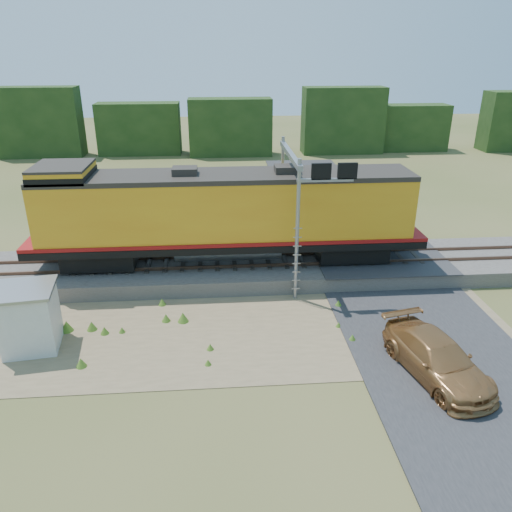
{
  "coord_description": "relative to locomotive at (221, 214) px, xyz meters",
  "views": [
    {
      "loc": [
        -1.66,
        -18.28,
        11.52
      ],
      "look_at": [
        0.02,
        3.0,
        2.4
      ],
      "focal_mm": 35.0,
      "sensor_mm": 36.0,
      "label": 1
    }
  ],
  "objects": [
    {
      "name": "weed_clumps",
      "position": [
        -1.98,
        -5.9,
        -3.53
      ],
      "size": [
        15.0,
        6.2,
        0.56
      ],
      "primitive_type": null,
      "color": "#4C7521",
      "rests_on": "ground"
    },
    {
      "name": "signal_gantry",
      "position": [
        3.83,
        -0.66,
        1.65
      ],
      "size": [
        2.73,
        6.2,
        6.89
      ],
      "color": "gray",
      "rests_on": "ground"
    },
    {
      "name": "tree_line_north",
      "position": [
        1.52,
        32.0,
        -0.46
      ],
      "size": [
        130.0,
        3.0,
        6.5
      ],
      "color": "#193312",
      "rests_on": "ground"
    },
    {
      "name": "rails",
      "position": [
        1.52,
        -0.0,
        -2.65
      ],
      "size": [
        70.0,
        1.54,
        0.16
      ],
      "color": "brown",
      "rests_on": "ballast"
    },
    {
      "name": "locomotive",
      "position": [
        0.0,
        0.0,
        0.0
      ],
      "size": [
        20.21,
        3.08,
        5.21
      ],
      "color": "black",
      "rests_on": "rails"
    },
    {
      "name": "car",
      "position": [
        7.79,
        -9.35,
        -2.78
      ],
      "size": [
        3.23,
        5.52,
        1.5
      ],
      "primitive_type": "imported",
      "rotation": [
        0.0,
        0.0,
        0.23
      ],
      "color": "#A9723F",
      "rests_on": "ground"
    },
    {
      "name": "ground",
      "position": [
        1.52,
        -6.0,
        -3.53
      ],
      "size": [
        140.0,
        140.0,
        0.0
      ],
      "primitive_type": "plane",
      "color": "#475123",
      "rests_on": "ground"
    },
    {
      "name": "ballast",
      "position": [
        1.52,
        -0.0,
        -3.13
      ],
      "size": [
        70.0,
        5.0,
        0.8
      ],
      "primitive_type": "cube",
      "color": "slate",
      "rests_on": "ground"
    },
    {
      "name": "shed",
      "position": [
        -7.87,
        -6.15,
        -2.18
      ],
      "size": [
        2.52,
        2.52,
        2.67
      ],
      "rotation": [
        0.0,
        0.0,
        0.13
      ],
      "color": "silver",
      "rests_on": "ground"
    },
    {
      "name": "dirt_shoulder",
      "position": [
        -0.48,
        -5.5,
        -3.52
      ],
      "size": [
        26.0,
        8.0,
        0.03
      ],
      "primitive_type": "cube",
      "color": "#8C7754",
      "rests_on": "ground"
    },
    {
      "name": "road",
      "position": [
        8.52,
        -5.26,
        -3.44
      ],
      "size": [
        7.0,
        66.0,
        0.86
      ],
      "color": "#38383A",
      "rests_on": "ground"
    }
  ]
}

